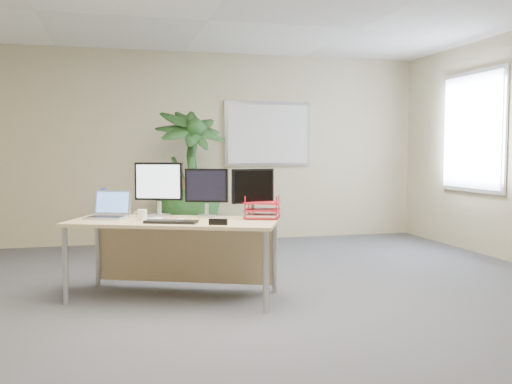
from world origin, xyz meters
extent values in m
plane|color=#444449|center=(0.00, 0.00, 0.00)|extent=(8.00, 8.00, 0.00)
cube|color=#C3B08A|center=(0.00, 4.00, 1.35)|extent=(7.00, 0.04, 2.70)
cube|color=silver|center=(1.20, 3.97, 1.55)|extent=(1.30, 0.03, 0.95)
cube|color=white|center=(1.20, 3.95, 1.55)|extent=(1.20, 0.01, 0.85)
cube|color=silver|center=(3.47, 2.30, 1.55)|extent=(0.03, 1.30, 1.55)
cube|color=white|center=(3.45, 2.30, 1.55)|extent=(0.01, 1.20, 1.45)
cube|color=tan|center=(-0.51, 0.87, 0.68)|extent=(1.97, 1.40, 0.03)
cube|color=tan|center=(-0.38, 1.20, 0.33)|extent=(1.60, 0.67, 0.55)
cylinder|color=#AFAFB4|center=(-1.43, 0.89, 0.33)|extent=(0.05, 0.05, 0.67)
cylinder|color=#AFAFB4|center=(0.15, 0.24, 0.33)|extent=(0.05, 0.05, 0.67)
cylinder|color=#AFAFB4|center=(-1.18, 1.50, 0.33)|extent=(0.05, 0.05, 0.67)
cylinder|color=#AFAFB4|center=(0.41, 0.85, 0.33)|extent=(0.05, 0.05, 0.67)
imported|color=#153C16|center=(-0.06, 3.31, 0.75)|extent=(1.06, 1.06, 1.50)
cylinder|color=#AFAFB4|center=(-0.62, 1.17, 0.71)|extent=(0.20, 0.20, 0.02)
cylinder|color=#AFAFB4|center=(-0.62, 1.17, 0.78)|extent=(0.04, 0.04, 0.12)
cube|color=black|center=(-0.62, 1.17, 1.03)|extent=(0.43, 0.21, 0.35)
cube|color=white|center=(-0.63, 1.15, 1.03)|extent=(0.38, 0.16, 0.31)
cylinder|color=#AFAFB4|center=(-0.19, 1.03, 0.71)|extent=(0.18, 0.18, 0.02)
cylinder|color=#AFAFB4|center=(-0.19, 1.03, 0.77)|extent=(0.04, 0.04, 0.11)
cube|color=black|center=(-0.19, 1.03, 0.99)|extent=(0.38, 0.19, 0.31)
cube|color=black|center=(-0.20, 1.01, 0.99)|extent=(0.34, 0.14, 0.27)
cylinder|color=#AFAFB4|center=(0.20, 0.84, 0.71)|extent=(0.18, 0.18, 0.02)
cylinder|color=#AFAFB4|center=(0.20, 0.84, 0.77)|extent=(0.04, 0.04, 0.11)
cube|color=black|center=(0.20, 0.84, 0.99)|extent=(0.40, 0.11, 0.31)
cube|color=black|center=(0.20, 0.81, 0.99)|extent=(0.36, 0.07, 0.27)
cube|color=#BAB9BE|center=(-1.09, 1.13, 0.71)|extent=(0.41, 0.36, 0.02)
cube|color=black|center=(-1.09, 1.12, 0.72)|extent=(0.33, 0.26, 0.00)
cube|color=#BAB9BE|center=(-1.03, 1.27, 0.83)|extent=(0.34, 0.19, 0.23)
cube|color=#5A8EE8|center=(-1.04, 1.27, 0.83)|extent=(0.30, 0.16, 0.19)
cube|color=black|center=(-0.56, 0.67, 0.71)|extent=(0.46, 0.30, 0.02)
cylinder|color=white|center=(-0.78, 0.92, 0.75)|extent=(0.09, 0.09, 0.10)
torus|color=white|center=(-0.83, 0.92, 0.75)|extent=(0.07, 0.04, 0.07)
cube|color=white|center=(-0.60, 0.86, 0.70)|extent=(0.36, 0.34, 0.01)
cylinder|color=#D75917|center=(-0.54, 0.89, 0.71)|extent=(0.13, 0.02, 0.01)
cylinder|color=yellow|center=(-0.36, 0.76, 0.71)|extent=(0.13, 0.06, 0.02)
cylinder|color=#ADBDCB|center=(-1.11, 1.42, 0.80)|extent=(0.06, 0.06, 0.20)
cylinder|color=blue|center=(-1.11, 1.42, 0.93)|extent=(0.06, 0.06, 0.05)
cylinder|color=blue|center=(-1.11, 1.42, 0.81)|extent=(0.07, 0.07, 0.06)
cube|color=#B51622|center=(0.27, 0.79, 0.71)|extent=(0.37, 0.33, 0.01)
cube|color=#B51622|center=(0.27, 0.79, 0.78)|extent=(0.37, 0.33, 0.01)
cube|color=#B51622|center=(0.27, 0.79, 0.84)|extent=(0.37, 0.33, 0.01)
cube|color=white|center=(0.27, 0.79, 0.73)|extent=(0.34, 0.30, 0.02)
cube|color=black|center=(-0.19, 0.45, 0.72)|extent=(0.16, 0.10, 0.05)
camera|label=1|loc=(-1.04, -4.14, 1.31)|focal=40.00mm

